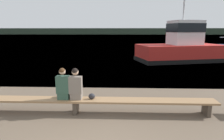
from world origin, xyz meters
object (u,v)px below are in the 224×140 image
at_px(bench_main, 76,101).
at_px(person_right, 76,86).
at_px(person_left, 63,86).
at_px(tugboat_red, 181,48).
at_px(shopping_bag, 92,96).

height_order(bench_main, person_right, person_right).
bearing_deg(bench_main, person_left, 178.97).
relative_size(person_left, tugboat_red, 0.13).
bearing_deg(bench_main, tugboat_red, 59.79).
relative_size(person_right, shopping_bag, 4.78).
xyz_separation_m(bench_main, tugboat_red, (6.66, 11.44, 0.69)).
distance_m(person_left, shopping_bag, 0.95).
height_order(person_right, shopping_bag, person_right).
height_order(bench_main, tugboat_red, tugboat_red).
distance_m(person_left, tugboat_red, 13.43).
relative_size(bench_main, shopping_bag, 41.93).
bearing_deg(tugboat_red, shopping_bag, 137.51).
bearing_deg(tugboat_red, bench_main, 135.61).
xyz_separation_m(person_left, person_right, (0.40, -0.00, 0.01)).
bearing_deg(person_left, person_right, -0.09).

